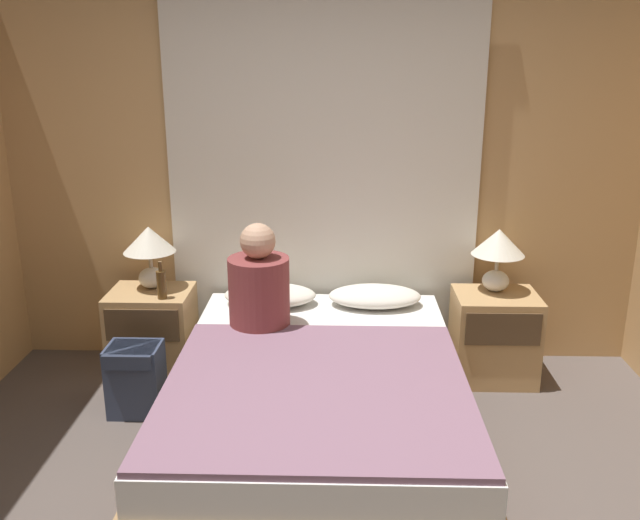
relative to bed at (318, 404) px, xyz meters
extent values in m
cube|color=tan|center=(0.00, 1.15, 1.02)|extent=(4.16, 0.06, 2.50)
cube|color=silver|center=(0.00, 1.09, 0.93)|extent=(1.95, 0.03, 2.33)
cube|color=#99754C|center=(0.00, 0.00, -0.08)|extent=(1.48, 2.07, 0.30)
cube|color=white|center=(0.00, 0.00, 0.15)|extent=(1.44, 2.03, 0.17)
cube|color=tan|center=(-1.07, 0.79, 0.05)|extent=(0.50, 0.41, 0.56)
cube|color=#4C3823|center=(-1.07, 0.58, 0.19)|extent=(0.44, 0.02, 0.20)
cube|color=tan|center=(1.07, 0.79, 0.05)|extent=(0.50, 0.41, 0.56)
cube|color=#4C3823|center=(1.07, 0.58, 0.19)|extent=(0.44, 0.02, 0.20)
ellipsoid|color=silver|center=(-1.07, 0.86, 0.39)|extent=(0.16, 0.16, 0.13)
cylinder|color=#B2A893|center=(-1.07, 0.86, 0.51)|extent=(0.02, 0.02, 0.10)
cone|color=silver|center=(-1.07, 0.86, 0.64)|extent=(0.32, 0.32, 0.16)
ellipsoid|color=silver|center=(1.07, 0.86, 0.39)|extent=(0.16, 0.16, 0.13)
cylinder|color=#B2A893|center=(1.07, 0.86, 0.51)|extent=(0.02, 0.02, 0.10)
cone|color=silver|center=(1.07, 0.86, 0.64)|extent=(0.32, 0.32, 0.16)
ellipsoid|color=silver|center=(-0.33, 0.83, 0.30)|extent=(0.57, 0.34, 0.12)
ellipsoid|color=silver|center=(0.33, 0.83, 0.30)|extent=(0.57, 0.34, 0.12)
cube|color=slate|center=(0.00, -0.29, 0.25)|extent=(1.42, 1.42, 0.03)
cylinder|color=brown|center=(-0.35, 0.45, 0.44)|extent=(0.35, 0.35, 0.41)
sphere|color=tan|center=(-0.35, 0.45, 0.75)|extent=(0.20, 0.20, 0.20)
cylinder|color=#513819|center=(-0.96, 0.67, 0.41)|extent=(0.06, 0.06, 0.17)
cylinder|color=#513819|center=(-0.96, 0.67, 0.53)|extent=(0.02, 0.02, 0.06)
cube|color=#333D56|center=(-1.04, 0.30, -0.03)|extent=(0.30, 0.23, 0.41)
cube|color=#283045|center=(-1.04, 0.28, 0.14)|extent=(0.27, 0.24, 0.08)
camera|label=1|loc=(0.10, -3.13, 1.74)|focal=38.00mm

